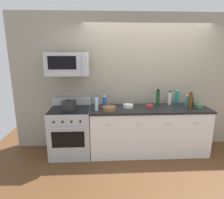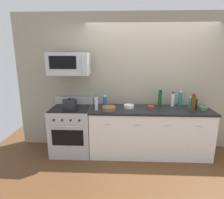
# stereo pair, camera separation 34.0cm
# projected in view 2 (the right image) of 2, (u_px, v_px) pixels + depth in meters

# --- Properties ---
(ground_plane) EXTENTS (6.45, 6.45, 0.00)m
(ground_plane) POSITION_uv_depth(u_px,v_px,m) (148.00, 153.00, 3.87)
(ground_plane) COLOR brown
(back_wall) EXTENTS (5.37, 0.10, 2.70)m
(back_wall) POSITION_uv_depth(u_px,v_px,m) (149.00, 83.00, 3.94)
(back_wall) COLOR #9E937F
(back_wall) RESTS_ON ground_plane
(counter_unit) EXTENTS (2.28, 0.66, 0.92)m
(counter_unit) POSITION_uv_depth(u_px,v_px,m) (149.00, 132.00, 3.76)
(counter_unit) COLOR white
(counter_unit) RESTS_ON ground_plane
(range_oven) EXTENTS (0.76, 0.69, 1.07)m
(range_oven) POSITION_uv_depth(u_px,v_px,m) (72.00, 130.00, 3.83)
(range_oven) COLOR #B7BABF
(range_oven) RESTS_ON ground_plane
(microwave) EXTENTS (0.74, 0.44, 0.40)m
(microwave) POSITION_uv_depth(u_px,v_px,m) (69.00, 64.00, 3.56)
(microwave) COLOR #B7BABF
(bottle_soda_blue) EXTENTS (0.07, 0.07, 0.24)m
(bottle_soda_blue) POSITION_uv_depth(u_px,v_px,m) (105.00, 102.00, 3.69)
(bottle_soda_blue) COLOR #1E4CA5
(bottle_soda_blue) RESTS_ON countertop_slab
(bottle_dish_soap) EXTENTS (0.07, 0.07, 0.23)m
(bottle_dish_soap) POSITION_uv_depth(u_px,v_px,m) (191.00, 103.00, 3.63)
(bottle_dish_soap) COLOR teal
(bottle_dish_soap) RESTS_ON countertop_slab
(bottle_sparkling_teal) EXTENTS (0.07, 0.07, 0.31)m
(bottle_sparkling_teal) POSITION_uv_depth(u_px,v_px,m) (180.00, 99.00, 3.80)
(bottle_sparkling_teal) COLOR #197F7A
(bottle_sparkling_teal) RESTS_ON countertop_slab
(bottle_water_clear) EXTENTS (0.06, 0.06, 0.28)m
(bottle_water_clear) POSITION_uv_depth(u_px,v_px,m) (96.00, 103.00, 3.55)
(bottle_water_clear) COLOR silver
(bottle_water_clear) RESTS_ON countertop_slab
(bottle_soy_sauce_dark) EXTENTS (0.06, 0.06, 0.20)m
(bottle_soy_sauce_dark) POSITION_uv_depth(u_px,v_px,m) (196.00, 104.00, 3.63)
(bottle_soy_sauce_dark) COLOR black
(bottle_soy_sauce_dark) RESTS_ON countertop_slab
(bottle_wine_green) EXTENTS (0.07, 0.07, 0.33)m
(bottle_wine_green) POSITION_uv_depth(u_px,v_px,m) (160.00, 99.00, 3.75)
(bottle_wine_green) COLOR #19471E
(bottle_wine_green) RESTS_ON countertop_slab
(bottle_wine_amber) EXTENTS (0.08, 0.08, 0.32)m
(bottle_wine_amber) POSITION_uv_depth(u_px,v_px,m) (193.00, 103.00, 3.50)
(bottle_wine_amber) COLOR #59330F
(bottle_wine_amber) RESTS_ON countertop_slab
(bottle_vinegar_white) EXTENTS (0.07, 0.07, 0.28)m
(bottle_vinegar_white) POSITION_uv_depth(u_px,v_px,m) (173.00, 99.00, 3.81)
(bottle_vinegar_white) COLOR silver
(bottle_vinegar_white) RESTS_ON countertop_slab
(bowl_green_glaze) EXTENTS (0.16, 0.16, 0.07)m
(bowl_green_glaze) POSITION_uv_depth(u_px,v_px,m) (203.00, 108.00, 3.58)
(bowl_green_glaze) COLOR #477A4C
(bowl_green_glaze) RESTS_ON countertop_slab
(bowl_white_ceramic) EXTENTS (0.20, 0.20, 0.06)m
(bowl_white_ceramic) POSITION_uv_depth(u_px,v_px,m) (129.00, 106.00, 3.72)
(bowl_white_ceramic) COLOR white
(bowl_white_ceramic) RESTS_ON countertop_slab
(bowl_wooden_salad) EXTENTS (0.25, 0.25, 0.07)m
(bowl_wooden_salad) POSITION_uv_depth(u_px,v_px,m) (109.00, 108.00, 3.56)
(bowl_wooden_salad) COLOR brown
(bowl_wooden_salad) RESTS_ON countertop_slab
(bowl_red_small) EXTENTS (0.13, 0.13, 0.04)m
(bowl_red_small) POSITION_uv_depth(u_px,v_px,m) (151.00, 107.00, 3.69)
(bowl_red_small) COLOR #B72D28
(bowl_red_small) RESTS_ON countertop_slab
(stockpot) EXTENTS (0.28, 0.28, 0.20)m
(stockpot) POSITION_uv_depth(u_px,v_px,m) (70.00, 104.00, 3.65)
(stockpot) COLOR #262628
(stockpot) RESTS_ON range_oven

